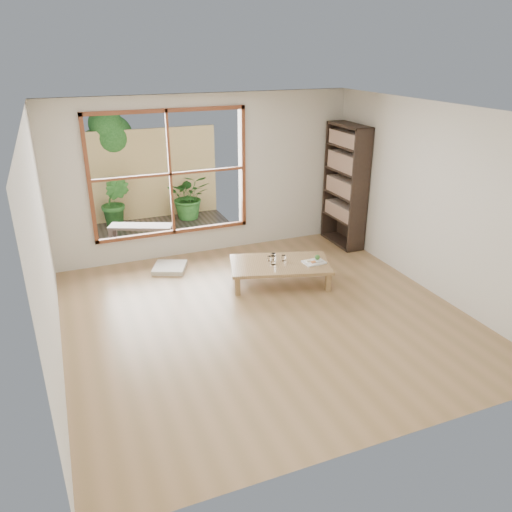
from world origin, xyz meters
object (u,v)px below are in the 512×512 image
Objects in this scene: low_table at (280,265)px; bookshelf at (345,186)px; food_tray at (315,261)px; garden_bench at (141,228)px.

bookshelf reaches higher than low_table.
low_table is at bearing 157.87° from food_tray.
bookshelf is 3.64m from garden_bench.
food_tray is 0.28× the size of garden_bench.
food_tray is at bearing -2.84° from low_table.
low_table is 1.43× the size of garden_bench.
low_table is at bearing -147.75° from bookshelf.
food_tray is at bearing -134.58° from bookshelf.
low_table is at bearing -31.15° from garden_bench.
garden_bench is at bearing 141.76° from low_table.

